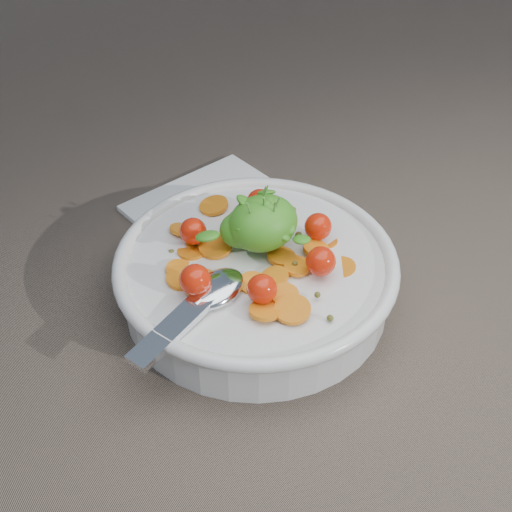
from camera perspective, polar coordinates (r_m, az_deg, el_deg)
ground at (r=0.62m, az=0.30°, el=-5.07°), size 6.00×6.00×0.00m
bowl at (r=0.61m, az=-0.03°, el=-1.59°), size 0.29×0.27×0.11m
napkin at (r=0.75m, az=-3.57°, el=4.23°), size 0.19×0.17×0.01m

